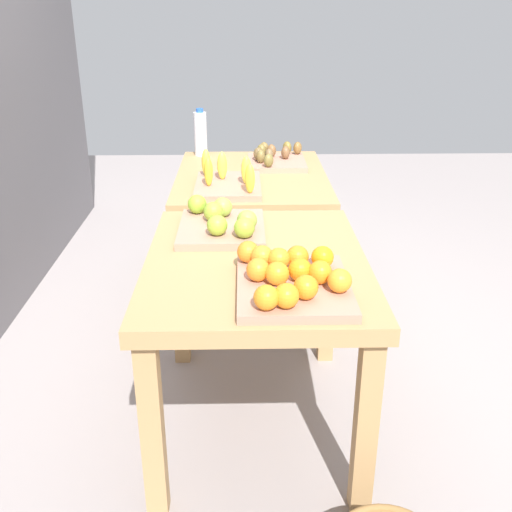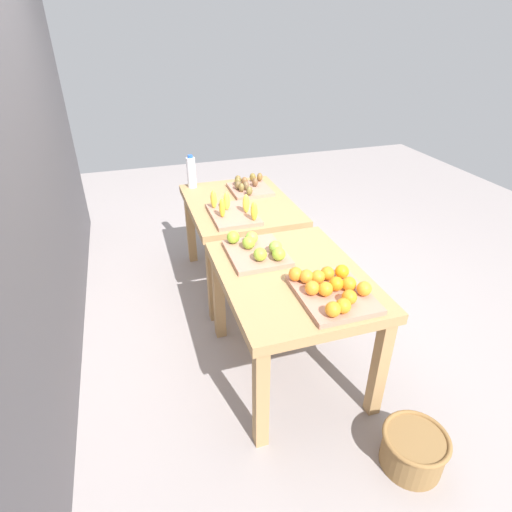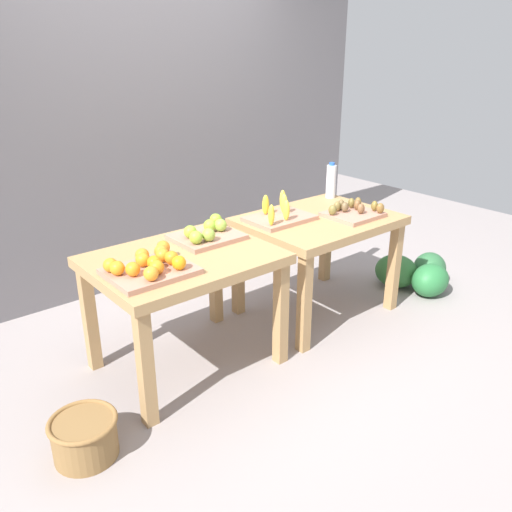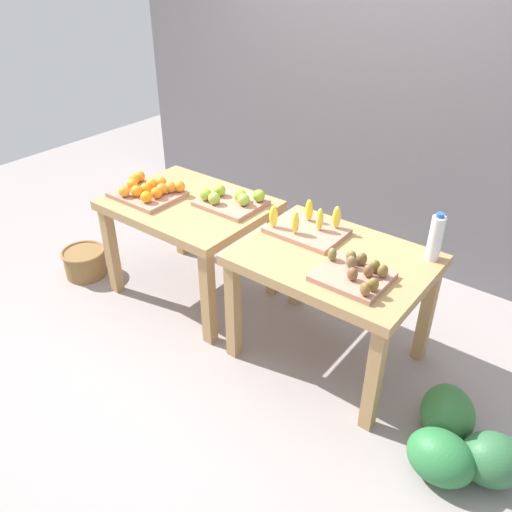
{
  "view_description": "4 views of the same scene",
  "coord_description": "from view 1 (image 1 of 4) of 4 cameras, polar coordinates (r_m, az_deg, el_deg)",
  "views": [
    {
      "loc": [
        -2.54,
        0.04,
        1.59
      ],
      "look_at": [
        -0.09,
        -0.01,
        0.53
      ],
      "focal_mm": 41.74,
      "sensor_mm": 36.0,
      "label": 1
    },
    {
      "loc": [
        -2.39,
        0.8,
        1.99
      ],
      "look_at": [
        -0.01,
        0.04,
        0.55
      ],
      "focal_mm": 29.12,
      "sensor_mm": 36.0,
      "label": 2
    },
    {
      "loc": [
        -2.03,
        -2.43,
        1.86
      ],
      "look_at": [
        -0.0,
        0.01,
        0.58
      ],
      "focal_mm": 37.09,
      "sensor_mm": 36.0,
      "label": 3
    },
    {
      "loc": [
        1.72,
        -2.2,
        2.24
      ],
      "look_at": [
        -0.0,
        0.01,
        0.51
      ],
      "focal_mm": 36.59,
      "sensor_mm": 36.0,
      "label": 4
    }
  ],
  "objects": [
    {
      "name": "apple_bin",
      "position": [
        2.39,
        -3.25,
        3.17
      ],
      "size": [
        0.4,
        0.34,
        0.11
      ],
      "color": "tan",
      "rests_on": "display_table_left"
    },
    {
      "name": "banana_crate",
      "position": [
        2.95,
        -2.73,
        7.13
      ],
      "size": [
        0.44,
        0.32,
        0.17
      ],
      "color": "tan",
      "rests_on": "display_table_right"
    },
    {
      "name": "display_table_right",
      "position": [
        3.25,
        -0.43,
        6.04
      ],
      "size": [
        1.04,
        0.8,
        0.73
      ],
      "color": "#AC8453",
      "rests_on": "ground_plane"
    },
    {
      "name": "water_bottle",
      "position": [
        3.62,
        -5.34,
        11.62
      ],
      "size": [
        0.08,
        0.08,
        0.28
      ],
      "color": "silver",
      "rests_on": "display_table_right"
    },
    {
      "name": "watermelon_pile",
      "position": [
        4.27,
        2.94,
        3.39
      ],
      "size": [
        0.66,
        0.62,
        0.27
      ],
      "color": "#2E673B",
      "rests_on": "ground_plane"
    },
    {
      "name": "orange_bin",
      "position": [
        1.9,
        3.39,
        -2.11
      ],
      "size": [
        0.45,
        0.37,
        0.11
      ],
      "color": "tan",
      "rests_on": "display_table_left"
    },
    {
      "name": "display_table_left",
      "position": [
        2.2,
        0.02,
        -2.67
      ],
      "size": [
        1.04,
        0.8,
        0.73
      ],
      "color": "#AC8453",
      "rests_on": "ground_plane"
    },
    {
      "name": "kiwi_bin",
      "position": [
        3.4,
        1.85,
        9.29
      ],
      "size": [
        0.37,
        0.32,
        0.1
      ],
      "color": "tan",
      "rests_on": "display_table_right"
    },
    {
      "name": "ground_plane",
      "position": [
        2.99,
        -0.23,
        -8.69
      ],
      "size": [
        8.0,
        8.0,
        0.0
      ],
      "primitive_type": "plane",
      "color": "gray"
    }
  ]
}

